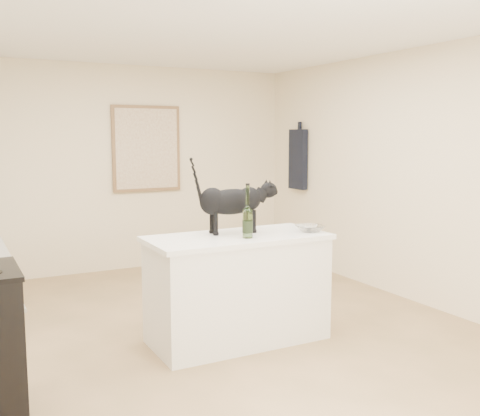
{
  "coord_description": "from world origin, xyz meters",
  "views": [
    {
      "loc": [
        -2.0,
        -4.22,
        1.72
      ],
      "look_at": [
        0.15,
        -0.15,
        1.12
      ],
      "focal_mm": 41.7,
      "sensor_mm": 36.0,
      "label": 1
    }
  ],
  "objects": [
    {
      "name": "floor",
      "position": [
        0.0,
        0.0,
        0.0
      ],
      "size": [
        5.5,
        5.5,
        0.0
      ],
      "primitive_type": "plane",
      "color": "tan",
      "rests_on": "ground"
    },
    {
      "name": "ceiling",
      "position": [
        0.0,
        0.0,
        2.6
      ],
      "size": [
        5.5,
        5.5,
        0.0
      ],
      "primitive_type": "plane",
      "rotation": [
        3.14,
        0.0,
        0.0
      ],
      "color": "white",
      "rests_on": "ground"
    },
    {
      "name": "wall_back",
      "position": [
        0.0,
        2.75,
        1.3
      ],
      "size": [
        4.5,
        0.0,
        4.5
      ],
      "primitive_type": "plane",
      "rotation": [
        1.57,
        0.0,
        0.0
      ],
      "color": "beige",
      "rests_on": "ground"
    },
    {
      "name": "wall_right",
      "position": [
        2.25,
        0.0,
        1.3
      ],
      "size": [
        0.0,
        5.5,
        5.5
      ],
      "primitive_type": "plane",
      "rotation": [
        1.57,
        0.0,
        -1.57
      ],
      "color": "beige",
      "rests_on": "ground"
    },
    {
      "name": "island_base",
      "position": [
        0.1,
        -0.2,
        0.43
      ],
      "size": [
        1.44,
        0.67,
        0.86
      ],
      "primitive_type": "cube",
      "color": "white",
      "rests_on": "floor"
    },
    {
      "name": "island_top",
      "position": [
        0.1,
        -0.2,
        0.88
      ],
      "size": [
        1.5,
        0.7,
        0.04
      ],
      "primitive_type": "cube",
      "color": "white",
      "rests_on": "island_base"
    },
    {
      "name": "artwork_frame",
      "position": [
        0.3,
        2.72,
        1.55
      ],
      "size": [
        0.9,
        0.03,
        1.1
      ],
      "primitive_type": "cube",
      "color": "brown",
      "rests_on": "wall_back"
    },
    {
      "name": "artwork_canvas",
      "position": [
        0.3,
        2.7,
        1.55
      ],
      "size": [
        0.82,
        0.0,
        1.02
      ],
      "primitive_type": "cube",
      "color": "beige",
      "rests_on": "wall_back"
    },
    {
      "name": "hanging_garment",
      "position": [
        2.19,
        2.05,
        1.4
      ],
      "size": [
        0.08,
        0.34,
        0.8
      ],
      "primitive_type": "cube",
      "color": "black",
      "rests_on": "wall_right"
    },
    {
      "name": "black_cat",
      "position": [
        0.11,
        -0.08,
        1.14
      ],
      "size": [
        0.7,
        0.27,
        0.48
      ],
      "primitive_type": null,
      "rotation": [
        0.0,
        0.0,
        -0.1
      ],
      "color": "black",
      "rests_on": "island_top"
    },
    {
      "name": "wine_bottle",
      "position": [
        0.12,
        -0.34,
        1.09
      ],
      "size": [
        0.11,
        0.11,
        0.39
      ],
      "primitive_type": "cylinder",
      "rotation": [
        0.0,
        0.0,
        0.35
      ],
      "color": "#396026",
      "rests_on": "island_top"
    },
    {
      "name": "glass_bowl",
      "position": [
        0.73,
        -0.34,
        0.93
      ],
      "size": [
        0.25,
        0.25,
        0.06
      ],
      "primitive_type": "imported",
      "rotation": [
        0.0,
        0.0,
        -0.07
      ],
      "color": "silver",
      "rests_on": "island_top"
    }
  ]
}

